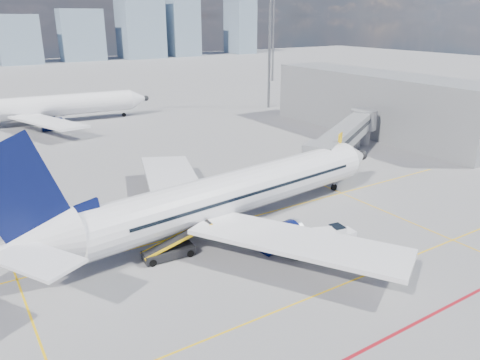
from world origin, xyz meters
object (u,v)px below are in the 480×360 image
at_px(second_aircraft, 39,107).
at_px(cargo_dolly, 313,242).
at_px(belt_loader, 170,250).
at_px(main_aircraft, 224,196).
at_px(ramp_worker, 330,240).
at_px(baggage_tug, 340,234).

xyz_separation_m(second_aircraft, cargo_dolly, (8.98, -65.10, -2.05)).
distance_m(cargo_dolly, belt_loader, 11.92).
bearing_deg(cargo_dolly, main_aircraft, 136.54).
bearing_deg(main_aircraft, cargo_dolly, -73.84).
bearing_deg(second_aircraft, ramp_worker, -75.64).
height_order(cargo_dolly, belt_loader, belt_loader).
xyz_separation_m(second_aircraft, ramp_worker, (10.78, -65.17, -2.32)).
relative_size(baggage_tug, cargo_dolly, 0.62).
xyz_separation_m(baggage_tug, cargo_dolly, (-3.43, -0.37, 0.35)).
xyz_separation_m(second_aircraft, belt_loader, (-1.27, -59.03, -2.57)).
distance_m(main_aircraft, cargo_dolly, 9.49).
xyz_separation_m(main_aircraft, belt_loader, (-6.67, -2.48, -2.57)).
distance_m(second_aircraft, cargo_dolly, 65.74).
bearing_deg(baggage_tug, main_aircraft, 138.60).
bearing_deg(second_aircraft, baggage_tug, -74.19).
bearing_deg(main_aircraft, baggage_tug, -55.94).
bearing_deg(cargo_dolly, second_aircraft, 121.68).
distance_m(belt_loader, ramp_worker, 13.54).
distance_m(main_aircraft, baggage_tug, 11.03).
height_order(second_aircraft, belt_loader, second_aircraft).
bearing_deg(belt_loader, baggage_tug, -18.82).
distance_m(main_aircraft, second_aircraft, 56.81).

